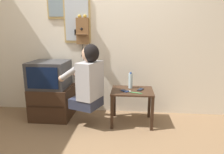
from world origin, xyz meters
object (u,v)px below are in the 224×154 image
object	(u,v)px
person	(88,79)
cell_phone_spare	(140,89)
toothbrush	(135,92)
framed_picture	(57,3)
water_bottle	(131,81)
television	(50,74)
cell_phone_held	(125,91)
wall_mirror	(77,20)
wall_phone_antique	(83,31)

from	to	relation	value
person	cell_phone_spare	bearing A→B (deg)	-54.41
cell_phone_spare	toothbrush	world-z (taller)	toothbrush
framed_picture	water_bottle	bearing A→B (deg)	-14.29
framed_picture	water_bottle	xyz separation A→B (m)	(1.15, -0.29, -1.14)
person	cell_phone_spare	size ratio (longest dim) A/B	6.41
television	framed_picture	size ratio (longest dim) A/B	1.19
cell_phone_held	cell_phone_spare	bearing A→B (deg)	-18.49
person	toothbrush	bearing A→B (deg)	-65.92
television	cell_phone_held	bearing A→B (deg)	-8.02
wall_mirror	cell_phone_held	size ratio (longest dim) A/B	5.11
television	wall_mirror	world-z (taller)	wall_mirror
framed_picture	cell_phone_spare	xyz separation A→B (m)	(1.30, -0.38, -1.24)
toothbrush	cell_phone_spare	bearing A→B (deg)	-12.27
television	wall_phone_antique	size ratio (longest dim) A/B	0.67
cell_phone_spare	framed_picture	bearing A→B (deg)	-170.38
television	toothbrush	bearing A→B (deg)	-10.15
cell_phone_held	water_bottle	xyz separation A→B (m)	(0.08, 0.17, 0.11)
person	water_bottle	xyz separation A→B (m)	(0.57, 0.27, -0.08)
wall_mirror	cell_phone_spare	distance (m)	1.45
cell_phone_spare	toothbrush	xyz separation A→B (m)	(-0.09, -0.15, 0.00)
wall_mirror	cell_phone_held	distance (m)	1.33
wall_phone_antique	cell_phone_held	bearing A→B (deg)	-31.69
water_bottle	toothbrush	world-z (taller)	water_bottle
cell_phone_spare	toothbrush	distance (m)	0.18
television	wall_phone_antique	xyz separation A→B (m)	(0.48, 0.26, 0.65)
wall_phone_antique	cell_phone_held	size ratio (longest dim) A/B	6.13
framed_picture	cell_phone_held	world-z (taller)	framed_picture
television	person	bearing A→B (deg)	-21.83
cell_phone_spare	wall_phone_antique	bearing A→B (deg)	-174.51
television	water_bottle	size ratio (longest dim) A/B	2.29
wall_mirror	water_bottle	bearing A→B (deg)	-18.89
cell_phone_held	toothbrush	bearing A→B (deg)	-65.89
television	cell_phone_spare	bearing A→B (deg)	-3.25
television	cell_phone_held	world-z (taller)	television
person	cell_phone_held	bearing A→B (deg)	-57.35
television	cell_phone_held	distance (m)	1.18
television	wall_phone_antique	world-z (taller)	wall_phone_antique
wall_mirror	cell_phone_spare	xyz separation A→B (m)	(1.00, -0.38, -0.98)
wall_mirror	wall_phone_antique	bearing A→B (deg)	-23.52
television	cell_phone_spare	distance (m)	1.39
person	framed_picture	size ratio (longest dim) A/B	1.90
wall_phone_antique	wall_mirror	bearing A→B (deg)	156.48
framed_picture	cell_phone_spare	size ratio (longest dim) A/B	3.38
framed_picture	toothbrush	xyz separation A→B (m)	(1.21, -0.53, -1.24)
wall_phone_antique	water_bottle	bearing A→B (deg)	-18.30
television	wall_mirror	xyz separation A→B (m)	(0.38, 0.30, 0.80)
framed_picture	cell_phone_held	bearing A→B (deg)	-23.26
cell_phone_spare	television	bearing A→B (deg)	-157.40
wall_phone_antique	framed_picture	distance (m)	0.58
person	water_bottle	world-z (taller)	person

